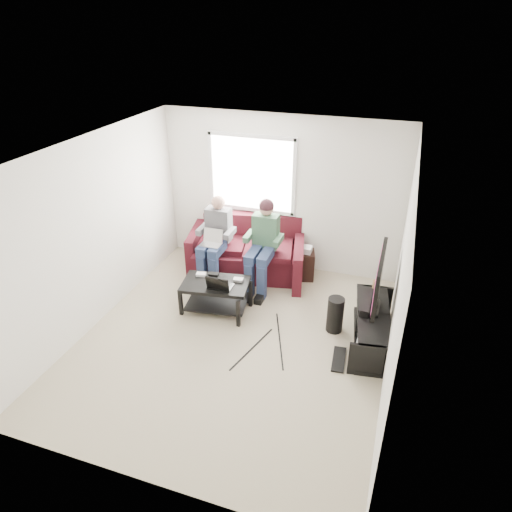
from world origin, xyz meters
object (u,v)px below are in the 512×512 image
object	(u,v)px
sofa	(247,253)
coffee_table	(216,290)
end_table	(304,264)
tv_stand	(372,329)
subwoofer	(335,315)
tv	(379,279)

from	to	relation	value
sofa	coffee_table	world-z (taller)	sofa
end_table	tv_stand	bearing A→B (deg)	-47.36
subwoofer	coffee_table	bearing A→B (deg)	-177.42
sofa	subwoofer	world-z (taller)	sofa
sofa	tv_stand	size ratio (longest dim) A/B	1.48
sofa	coffee_table	xyz separation A→B (m)	(-0.04, -1.24, 0.02)
coffee_table	tv	size ratio (longest dim) A/B	0.94
tv_stand	end_table	size ratio (longest dim) A/B	2.52
tv_stand	sofa	bearing A→B (deg)	150.46
end_table	coffee_table	bearing A→B (deg)	-127.18
coffee_table	tv_stand	bearing A→B (deg)	-0.47
subwoofer	tv	bearing A→B (deg)	0.30
tv_stand	subwoofer	size ratio (longest dim) A/B	2.82
tv_stand	tv	world-z (taller)	tv
coffee_table	tv_stand	size ratio (longest dim) A/B	0.71
sofa	end_table	size ratio (longest dim) A/B	3.74
sofa	tv	world-z (taller)	tv
sofa	subwoofer	distance (m)	2.07
coffee_table	sofa	bearing A→B (deg)	88.21
sofa	end_table	bearing A→B (deg)	5.58
coffee_table	tv	distance (m)	2.33
tv	end_table	size ratio (longest dim) A/B	1.89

